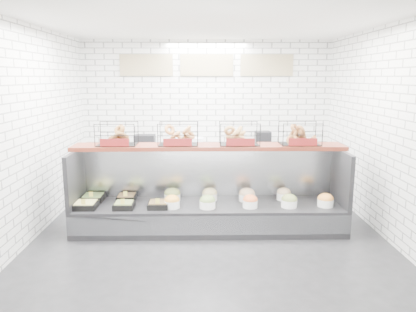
{
  "coord_description": "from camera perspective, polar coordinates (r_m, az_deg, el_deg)",
  "views": [
    {
      "loc": [
        -0.12,
        -5.53,
        2.26
      ],
      "look_at": [
        -0.01,
        0.45,
        1.1
      ],
      "focal_mm": 35.0,
      "sensor_mm": 36.0,
      "label": 1
    }
  ],
  "objects": [
    {
      "name": "room_shell",
      "position": [
        6.14,
        0.1,
        9.1
      ],
      "size": [
        5.02,
        5.51,
        3.01
      ],
      "color": "white",
      "rests_on": "ground"
    },
    {
      "name": "bagel_shelf",
      "position": [
        6.12,
        0.13,
        2.67
      ],
      "size": [
        4.1,
        0.5,
        0.4
      ],
      "color": "#4A1910",
      "rests_on": "display_case"
    },
    {
      "name": "display_case",
      "position": [
        6.19,
        0.07,
        -7.21
      ],
      "size": [
        4.0,
        0.9,
        1.2
      ],
      "color": "black",
      "rests_on": "ground"
    },
    {
      "name": "prep_counter",
      "position": [
        8.16,
        -0.18,
        -1.68
      ],
      "size": [
        4.0,
        0.6,
        1.2
      ],
      "color": "#93969B",
      "rests_on": "ground"
    },
    {
      "name": "ground",
      "position": [
        5.98,
        0.2,
        -11.24
      ],
      "size": [
        5.5,
        5.5,
        0.0
      ],
      "primitive_type": "plane",
      "color": "black",
      "rests_on": "ground"
    }
  ]
}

